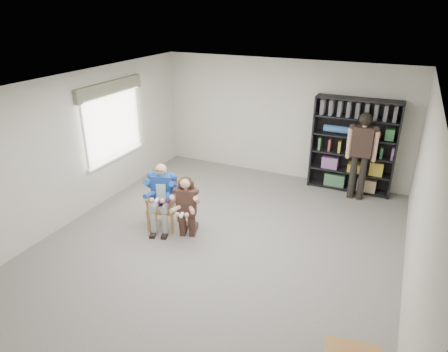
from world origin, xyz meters
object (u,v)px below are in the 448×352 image
at_px(seated_man, 162,196).
at_px(kneeling_woman, 186,208).
at_px(standing_man, 360,157).
at_px(armchair, 163,203).
at_px(bookshelf, 353,146).

distance_m(seated_man, kneeling_woman, 0.59).
height_order(kneeling_woman, standing_man, standing_man).
height_order(seated_man, kneeling_woman, seated_man).
distance_m(kneeling_woman, standing_man, 3.89).
relative_size(armchair, bookshelf, 0.47).
relative_size(kneeling_woman, standing_man, 0.62).
relative_size(kneeling_woman, bookshelf, 0.56).
bearing_deg(kneeling_woman, bookshelf, 36.97).
bearing_deg(armchair, kneeling_woman, -29.10).
relative_size(armchair, seated_man, 0.77).
distance_m(bookshelf, standing_man, 0.47).
relative_size(armchair, standing_man, 0.52).
bearing_deg(armchair, standing_man, 23.89).
xyz_separation_m(seated_man, kneeling_woman, (0.58, -0.12, -0.05)).
relative_size(armchair, kneeling_woman, 0.84).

